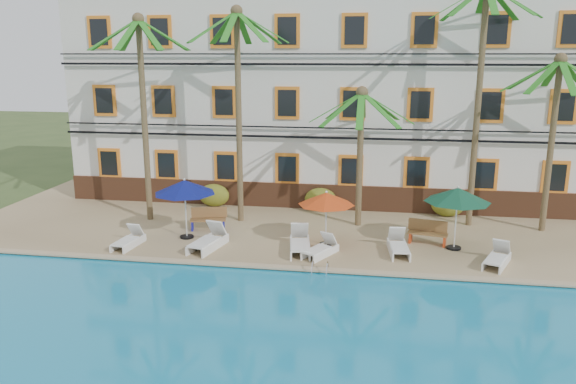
% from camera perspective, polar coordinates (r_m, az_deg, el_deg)
% --- Properties ---
extents(ground, '(100.00, 100.00, 0.00)m').
position_cam_1_polar(ground, '(20.42, 0.97, -7.55)').
color(ground, '#384C23').
rests_on(ground, ground).
extents(pool_deck, '(30.00, 12.00, 0.25)m').
position_cam_1_polar(pool_deck, '(25.06, 2.60, -3.16)').
color(pool_deck, tan).
rests_on(pool_deck, ground).
extents(swimming_pool, '(26.00, 12.00, 0.20)m').
position_cam_1_polar(swimming_pool, '(14.17, -3.27, -17.40)').
color(swimming_pool, '#1785B2').
rests_on(swimming_pool, ground).
extents(pool_coping, '(30.00, 0.35, 0.06)m').
position_cam_1_polar(pool_coping, '(19.48, 0.59, -7.74)').
color(pool_coping, tan).
rests_on(pool_coping, pool_deck).
extents(hotel_building, '(25.40, 6.44, 10.22)m').
position_cam_1_polar(hotel_building, '(29.00, 3.86, 9.71)').
color(hotel_building, silver).
rests_on(hotel_building, pool_deck).
extents(palm_a, '(4.33, 4.33, 8.86)m').
position_cam_1_polar(palm_a, '(24.97, -14.55, 9.80)').
color(palm_a, brown).
rests_on(palm_a, pool_deck).
extents(palm_b, '(4.33, 4.33, 9.15)m').
position_cam_1_polar(palm_b, '(24.07, -5.09, 10.44)').
color(palm_b, brown).
rests_on(palm_b, pool_deck).
extents(palm_c, '(4.33, 4.33, 5.93)m').
position_cam_1_polar(palm_c, '(23.68, 7.39, 5.75)').
color(palm_c, brown).
rests_on(palm_c, pool_deck).
extents(palm_d, '(4.33, 4.33, 10.09)m').
position_cam_1_polar(palm_d, '(24.54, 18.94, 11.05)').
color(palm_d, brown).
rests_on(palm_d, pool_deck).
extents(palm_e, '(4.33, 4.33, 7.25)m').
position_cam_1_polar(palm_e, '(25.01, 25.42, 6.79)').
color(palm_e, brown).
rests_on(palm_e, pool_deck).
extents(shrub_left, '(1.50, 0.90, 1.10)m').
position_cam_1_polar(shrub_left, '(27.39, -7.53, -0.32)').
color(shrub_left, '#204F16').
rests_on(shrub_left, pool_deck).
extents(shrub_mid, '(1.50, 0.90, 1.10)m').
position_cam_1_polar(shrub_mid, '(26.40, 3.32, -0.76)').
color(shrub_mid, '#204F16').
rests_on(shrub_mid, pool_deck).
extents(shrub_right, '(1.50, 0.90, 1.10)m').
position_cam_1_polar(shrub_right, '(26.48, 15.94, -1.24)').
color(shrub_right, '#204F16').
rests_on(shrub_right, pool_deck).
extents(umbrella_blue, '(2.45, 2.45, 2.45)m').
position_cam_1_polar(umbrella_blue, '(22.48, -10.45, 0.49)').
color(umbrella_blue, black).
rests_on(umbrella_blue, pool_deck).
extents(umbrella_red, '(2.17, 2.17, 2.17)m').
position_cam_1_polar(umbrella_red, '(21.34, 3.91, -0.71)').
color(umbrella_red, black).
rests_on(umbrella_red, pool_deck).
extents(umbrella_green, '(2.46, 2.46, 2.46)m').
position_cam_1_polar(umbrella_green, '(21.74, 16.85, -0.32)').
color(umbrella_green, black).
rests_on(umbrella_green, pool_deck).
extents(lounger_a, '(0.77, 1.73, 0.79)m').
position_cam_1_polar(lounger_a, '(22.46, -15.88, -4.70)').
color(lounger_a, white).
rests_on(lounger_a, pool_deck).
extents(lounger_b, '(1.16, 2.16, 0.97)m').
position_cam_1_polar(lounger_b, '(21.59, -8.09, -4.89)').
color(lounger_b, white).
rests_on(lounger_b, pool_deck).
extents(lounger_c, '(1.05, 2.15, 0.98)m').
position_cam_1_polar(lounger_c, '(21.07, 1.21, -5.22)').
color(lounger_c, white).
rests_on(lounger_c, pool_deck).
extents(lounger_d, '(1.31, 1.77, 0.79)m').
position_cam_1_polar(lounger_d, '(20.70, 3.35, -5.77)').
color(lounger_d, white).
rests_on(lounger_d, pool_deck).
extents(lounger_e, '(0.85, 1.92, 0.88)m').
position_cam_1_polar(lounger_e, '(21.29, 11.15, -5.37)').
color(lounger_e, white).
rests_on(lounger_e, pool_deck).
extents(lounger_f, '(1.27, 1.86, 0.83)m').
position_cam_1_polar(lounger_f, '(21.06, 20.49, -6.28)').
color(lounger_f, white).
rests_on(lounger_f, pool_deck).
extents(bench_left, '(1.57, 0.83, 0.93)m').
position_cam_1_polar(bench_left, '(23.87, -8.13, -2.67)').
color(bench_left, olive).
rests_on(bench_left, pool_deck).
extents(bench_right, '(1.57, 0.79, 0.93)m').
position_cam_1_polar(bench_right, '(22.53, 14.05, -3.96)').
color(bench_right, olive).
rests_on(bench_right, pool_deck).
extents(pool_ladder, '(0.54, 0.74, 0.74)m').
position_cam_1_polar(pool_ladder, '(19.30, 3.27, -8.07)').
color(pool_ladder, silver).
rests_on(pool_ladder, ground).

